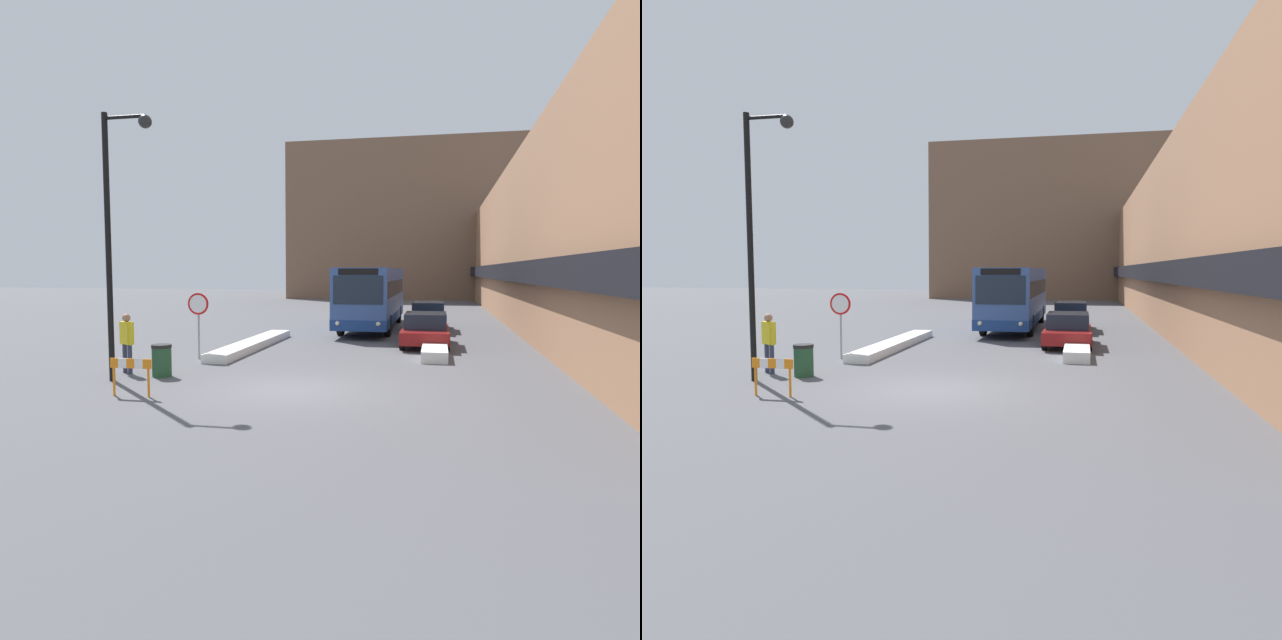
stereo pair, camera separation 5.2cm
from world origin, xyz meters
TOP-DOWN VIEW (x-y plane):
  - ground_plane at (0.00, 0.00)m, footprint 160.00×160.00m
  - building_row_right at (9.97, 24.00)m, footprint 5.50×60.00m
  - building_backdrop_far at (0.00, 51.55)m, footprint 26.00×8.00m
  - snow_bank_left at (-3.60, 7.59)m, footprint 0.90×8.34m
  - snow_bank_right at (3.60, 8.47)m, footprint 0.90×7.15m
  - city_bus at (0.26, 16.38)m, footprint 2.55×11.94m
  - parked_car_front at (3.20, 9.57)m, footprint 1.93×4.32m
  - parked_car_middle at (3.20, 15.93)m, footprint 1.85×4.86m
  - stop_sign at (-4.51, 4.36)m, footprint 0.76×0.08m
  - street_lamp at (-5.02, 0.15)m, footprint 1.46×0.36m
  - pedestrian at (-5.49, 1.32)m, footprint 0.53×0.45m
  - trash_bin at (-4.21, 1.03)m, footprint 0.59×0.59m
  - construction_barricade at (-3.70, -1.56)m, footprint 1.10×0.06m

SIDE VIEW (x-z plane):
  - ground_plane at x=0.00m, z-range 0.00..0.00m
  - snow_bank_left at x=-3.60m, z-range 0.00..0.30m
  - snow_bank_right at x=3.60m, z-range 0.00..0.39m
  - trash_bin at x=-4.21m, z-range 0.00..0.95m
  - construction_barricade at x=-3.70m, z-range 0.20..1.14m
  - parked_car_front at x=3.20m, z-range 0.01..1.37m
  - parked_car_middle at x=3.20m, z-range 0.00..1.50m
  - pedestrian at x=-5.49m, z-range 0.18..1.99m
  - stop_sign at x=-4.51m, z-range 0.52..2.85m
  - city_bus at x=0.26m, z-range 0.14..3.38m
  - street_lamp at x=-5.02m, z-range 0.80..8.17m
  - building_row_right at x=9.97m, z-range -0.01..9.18m
  - building_backdrop_far at x=0.00m, z-range 0.00..17.24m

